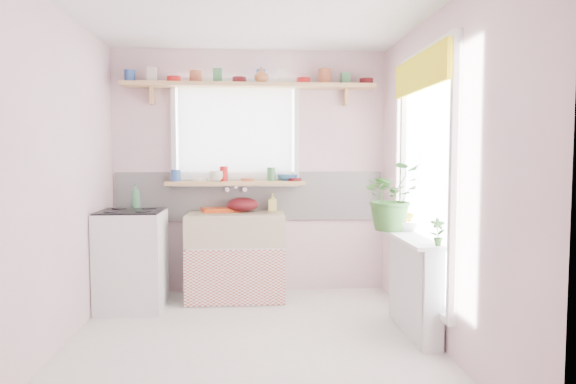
{
  "coord_description": "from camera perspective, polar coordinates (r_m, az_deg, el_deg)",
  "views": [
    {
      "loc": [
        0.0,
        -3.73,
        1.41
      ],
      "look_at": [
        0.31,
        0.55,
        1.11
      ],
      "focal_mm": 32.0,
      "sensor_mm": 36.0,
      "label": 1
    }
  ],
  "objects": [
    {
      "name": "room",
      "position": [
        4.64,
        4.0,
        3.47
      ],
      "size": [
        3.2,
        3.2,
        3.2
      ],
      "color": "white",
      "rests_on": "ground"
    },
    {
      "name": "sink_unit",
      "position": [
        5.13,
        -5.83,
        -7.05
      ],
      "size": [
        0.95,
        0.65,
        1.11
      ],
      "color": "white",
      "rests_on": "ground"
    },
    {
      "name": "cooker",
      "position": [
        5.0,
        -16.95,
        -7.15
      ],
      "size": [
        0.58,
        0.58,
        0.93
      ],
      "color": "white",
      "rests_on": "ground"
    },
    {
      "name": "radiator_ledge",
      "position": [
        4.26,
        13.86,
        -9.89
      ],
      "size": [
        0.22,
        0.95,
        0.78
      ],
      "color": "white",
      "rests_on": "ground"
    },
    {
      "name": "windowsill",
      "position": [
        5.22,
        -5.83,
        0.99
      ],
      "size": [
        1.4,
        0.22,
        0.04
      ],
      "primitive_type": "cube",
      "color": "tan",
      "rests_on": "room"
    },
    {
      "name": "pine_shelf",
      "position": [
        5.25,
        -4.24,
        11.73
      ],
      "size": [
        2.52,
        0.24,
        0.04
      ],
      "primitive_type": "cube",
      "color": "tan",
      "rests_on": "room"
    },
    {
      "name": "shelf_crockery",
      "position": [
        5.26,
        -4.72,
        12.53
      ],
      "size": [
        2.47,
        0.11,
        0.12
      ],
      "color": "#3359A5",
      "rests_on": "pine_shelf"
    },
    {
      "name": "sill_crockery",
      "position": [
        5.22,
        -6.38,
        1.8
      ],
      "size": [
        1.35,
        0.11,
        0.12
      ],
      "color": "#3359A5",
      "rests_on": "windowsill"
    },
    {
      "name": "dish_tray",
      "position": [
        5.27,
        -7.43,
        -1.95
      ],
      "size": [
        0.44,
        0.37,
        0.04
      ],
      "primitive_type": "cube",
      "rotation": [
        0.0,
        0.0,
        0.23
      ],
      "color": "#EB4814",
      "rests_on": "sink_unit"
    },
    {
      "name": "colander",
      "position": [
        5.21,
        -5.07,
        -1.4
      ],
      "size": [
        0.36,
        0.36,
        0.15
      ],
      "primitive_type": "ellipsoid",
      "rotation": [
        0.0,
        0.0,
        -0.11
      ],
      "color": "#550E15",
      "rests_on": "sink_unit"
    },
    {
      "name": "jade_plant",
      "position": [
        4.49,
        11.46,
        -0.48
      ],
      "size": [
        0.58,
        0.52,
        0.59
      ],
      "primitive_type": "imported",
      "rotation": [
        0.0,
        0.0,
        0.13
      ],
      "color": "#37692A",
      "rests_on": "radiator_ledge"
    },
    {
      "name": "fruit_bowl",
      "position": [
        4.57,
        12.78,
        -3.59
      ],
      "size": [
        0.44,
        0.44,
        0.08
      ],
      "primitive_type": "imported",
      "rotation": [
        0.0,
        0.0,
        -0.35
      ],
      "color": "silver",
      "rests_on": "radiator_ledge"
    },
    {
      "name": "herb_pot",
      "position": [
        3.81,
        16.3,
        -4.27
      ],
      "size": [
        0.11,
        0.08,
        0.2
      ],
      "primitive_type": "imported",
      "rotation": [
        0.0,
        0.0,
        -0.09
      ],
      "color": "#376729",
      "rests_on": "radiator_ledge"
    },
    {
      "name": "soap_bottle_sink",
      "position": [
        5.26,
        -1.72,
        -1.14
      ],
      "size": [
        0.09,
        0.09,
        0.18
      ],
      "primitive_type": "imported",
      "rotation": [
        0.0,
        0.0,
        -0.1
      ],
      "color": "#EDDE69",
      "rests_on": "sink_unit"
    },
    {
      "name": "sill_cup",
      "position": [
        5.17,
        -7.97,
        1.74
      ],
      "size": [
        0.17,
        0.17,
        0.1
      ],
      "primitive_type": "imported",
      "rotation": [
        0.0,
        0.0,
        0.36
      ],
      "color": "silver",
      "rests_on": "windowsill"
    },
    {
      "name": "sill_bowl",
      "position": [
        5.29,
        -0.08,
        1.63
      ],
      "size": [
        0.26,
        0.26,
        0.07
      ],
      "primitive_type": "imported",
      "rotation": [
        0.0,
        0.0,
        0.26
      ],
      "color": "#3163A0",
      "rests_on": "windowsill"
    },
    {
      "name": "shelf_vase",
      "position": [
        5.21,
        -2.99,
        12.86
      ],
      "size": [
        0.18,
        0.18,
        0.15
      ],
      "primitive_type": "imported",
      "rotation": [
        0.0,
        0.0,
        -0.32
      ],
      "color": "#B36737",
      "rests_on": "pine_shelf"
    },
    {
      "name": "cooker_bottle",
      "position": [
        5.14,
        -16.59,
        -0.41
      ],
      "size": [
        0.1,
        0.1,
        0.23
      ],
      "primitive_type": "imported",
      "rotation": [
        0.0,
        0.0,
        0.06
      ],
      "color": "#418356",
      "rests_on": "cooker"
    },
    {
      "name": "fruit",
      "position": [
        4.57,
        12.84,
        -2.79
      ],
      "size": [
        0.2,
        0.14,
        0.1
      ],
      "color": "orange",
      "rests_on": "fruit_bowl"
    }
  ]
}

